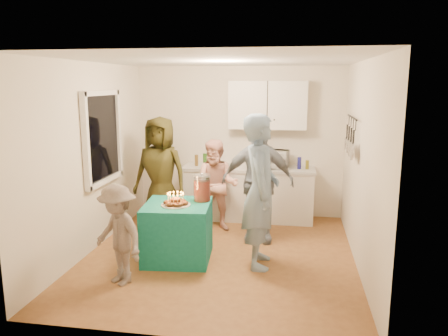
% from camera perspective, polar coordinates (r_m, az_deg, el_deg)
% --- Properties ---
extents(floor, '(4.00, 4.00, 0.00)m').
position_cam_1_polar(floor, '(6.10, -0.54, -11.31)').
color(floor, brown).
rests_on(floor, ground).
extents(ceiling, '(4.00, 4.00, 0.00)m').
position_cam_1_polar(ceiling, '(5.64, -0.59, 13.91)').
color(ceiling, white).
rests_on(ceiling, floor).
extents(back_wall, '(3.60, 3.60, 0.00)m').
position_cam_1_polar(back_wall, '(7.68, 2.00, 3.44)').
color(back_wall, silver).
rests_on(back_wall, floor).
extents(left_wall, '(4.00, 4.00, 0.00)m').
position_cam_1_polar(left_wall, '(6.29, -16.95, 1.25)').
color(left_wall, silver).
rests_on(left_wall, floor).
extents(right_wall, '(4.00, 4.00, 0.00)m').
position_cam_1_polar(right_wall, '(5.71, 17.54, 0.24)').
color(right_wall, silver).
rests_on(right_wall, floor).
extents(window_night, '(0.04, 1.00, 1.20)m').
position_cam_1_polar(window_night, '(6.51, -15.68, 3.86)').
color(window_night, black).
rests_on(window_night, left_wall).
extents(counter, '(2.20, 0.58, 0.86)m').
position_cam_1_polar(counter, '(7.53, 3.17, -3.47)').
color(counter, white).
rests_on(counter, floor).
extents(countertop, '(2.24, 0.62, 0.05)m').
position_cam_1_polar(countertop, '(7.43, 3.21, -0.07)').
color(countertop, beige).
rests_on(countertop, counter).
extents(upper_cabinet, '(1.30, 0.30, 0.80)m').
position_cam_1_polar(upper_cabinet, '(7.43, 5.75, 8.17)').
color(upper_cabinet, white).
rests_on(upper_cabinet, back_wall).
extents(pot_rack, '(0.12, 1.00, 0.60)m').
position_cam_1_polar(pot_rack, '(6.34, 16.11, 4.11)').
color(pot_rack, black).
rests_on(pot_rack, right_wall).
extents(microwave, '(0.58, 0.43, 0.30)m').
position_cam_1_polar(microwave, '(7.37, 6.25, 1.16)').
color(microwave, white).
rests_on(microwave, countertop).
extents(party_table, '(0.92, 0.92, 0.76)m').
position_cam_1_polar(party_table, '(5.89, -6.07, -8.23)').
color(party_table, '#106E5F').
rests_on(party_table, floor).
extents(donut_cake, '(0.38, 0.38, 0.18)m').
position_cam_1_polar(donut_cake, '(5.68, -6.33, -4.01)').
color(donut_cake, '#381C0C').
rests_on(donut_cake, party_table).
extents(punch_jar, '(0.22, 0.22, 0.34)m').
position_cam_1_polar(punch_jar, '(5.85, -2.89, -2.69)').
color(punch_jar, red).
rests_on(punch_jar, party_table).
extents(man_birthday, '(0.52, 0.75, 1.96)m').
position_cam_1_polar(man_birthday, '(5.51, 4.79, -3.07)').
color(man_birthday, '#7892AE').
rests_on(man_birthday, floor).
extents(woman_back_left, '(0.95, 0.69, 1.80)m').
position_cam_1_polar(woman_back_left, '(7.05, -8.29, -0.66)').
color(woman_back_left, '#4F4916').
rests_on(woman_back_left, floor).
extents(woman_back_center, '(0.73, 0.58, 1.46)m').
position_cam_1_polar(woman_back_center, '(6.88, -0.96, -2.30)').
color(woman_back_center, '#E08274').
rests_on(woman_back_center, floor).
extents(woman_back_right, '(1.08, 0.51, 1.79)m').
position_cam_1_polar(woman_back_right, '(6.40, 4.41, -1.80)').
color(woman_back_right, '#0F1D32').
rests_on(woman_back_right, floor).
extents(child_near_left, '(0.89, 0.78, 1.19)m').
position_cam_1_polar(child_near_left, '(5.24, -13.67, -8.49)').
color(child_near_left, '#61554E').
rests_on(child_near_left, floor).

